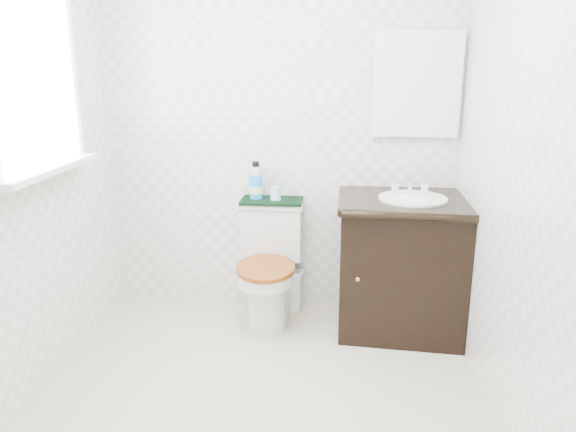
% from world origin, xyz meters
% --- Properties ---
extents(floor, '(2.40, 2.40, 0.00)m').
position_xyz_m(floor, '(0.00, 0.00, 0.00)').
color(floor, '#BEB999').
rests_on(floor, ground).
extents(wall_back, '(2.40, 0.00, 2.40)m').
position_xyz_m(wall_back, '(0.00, 1.20, 1.20)').
color(wall_back, silver).
rests_on(wall_back, ground).
extents(wall_front, '(2.40, 0.00, 2.40)m').
position_xyz_m(wall_front, '(0.00, -1.20, 1.20)').
color(wall_front, silver).
rests_on(wall_front, ground).
extents(wall_left, '(0.00, 2.40, 2.40)m').
position_xyz_m(wall_left, '(-1.10, 0.00, 1.20)').
color(wall_left, silver).
rests_on(wall_left, ground).
extents(wall_right, '(0.00, 2.40, 2.40)m').
position_xyz_m(wall_right, '(1.10, 0.00, 1.20)').
color(wall_right, silver).
rests_on(wall_right, ground).
extents(window, '(0.02, 0.70, 0.90)m').
position_xyz_m(window, '(-1.07, 0.25, 1.55)').
color(window, white).
rests_on(window, wall_left).
extents(mirror, '(0.50, 0.02, 0.60)m').
position_xyz_m(mirror, '(0.82, 1.18, 1.45)').
color(mirror, silver).
rests_on(mirror, wall_back).
extents(toilet, '(0.39, 0.62, 0.73)m').
position_xyz_m(toilet, '(-0.05, 0.97, 0.32)').
color(toilet, silver).
rests_on(toilet, floor).
extents(vanity, '(0.79, 0.69, 0.92)m').
position_xyz_m(vanity, '(0.77, 0.90, 0.43)').
color(vanity, black).
rests_on(vanity, floor).
extents(trash_bin, '(0.19, 0.16, 0.26)m').
position_xyz_m(trash_bin, '(0.06, 1.10, 0.13)').
color(trash_bin, silver).
rests_on(trash_bin, floor).
extents(towel, '(0.38, 0.22, 0.02)m').
position_xyz_m(towel, '(-0.05, 1.09, 0.74)').
color(towel, black).
rests_on(towel, toilet).
extents(mouthwash_bottle, '(0.08, 0.08, 0.23)m').
position_xyz_m(mouthwash_bottle, '(-0.15, 1.11, 0.85)').
color(mouthwash_bottle, '#1C87EF').
rests_on(mouthwash_bottle, towel).
extents(cup, '(0.07, 0.07, 0.09)m').
position_xyz_m(cup, '(-0.02, 1.08, 0.79)').
color(cup, '#99C3FB').
rests_on(cup, towel).
extents(soap_bar, '(0.06, 0.04, 0.02)m').
position_xyz_m(soap_bar, '(0.70, 1.00, 0.83)').
color(soap_bar, teal).
rests_on(soap_bar, vanity).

